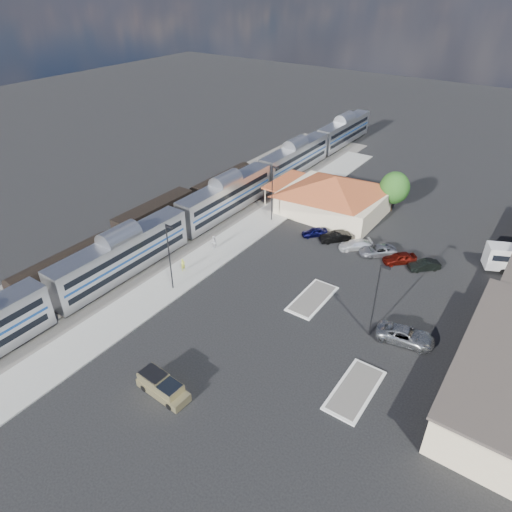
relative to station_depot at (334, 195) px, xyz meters
The scene contains 22 objects.
ground 24.63m from the station_depot, 79.24° to the right, with size 280.00×280.00×0.00m, color black.
railbed 23.14m from the station_depot, 135.78° to the right, with size 16.00×100.00×0.12m, color #4C4944.
platform 19.71m from the station_depot, 112.45° to the right, with size 5.50×92.00×0.18m, color gray.
passenger_train 16.93m from the station_depot, 142.53° to the right, with size 3.00×104.00×5.55m.
freight_cars 27.90m from the station_depot, 134.21° to the right, with size 2.80×46.00×4.00m.
station_depot is the anchor object (origin of this frame).
traffic_island_south 23.80m from the station_depot, 68.74° to the right, with size 3.30×7.50×0.21m.
traffic_island_north 37.12m from the station_depot, 59.88° to the right, with size 3.30×7.50×0.21m.
lamp_plat_s 30.74m from the station_depot, 101.94° to the right, with size 1.08×0.25×9.00m.
lamp_plat_n 10.45m from the station_depot, 128.41° to the right, with size 1.08×0.25×9.00m.
lamp_lot 29.30m from the station_depot, 55.24° to the right, with size 1.08×0.25×9.00m.
tree_depot 9.69m from the station_depot, 38.43° to the left, with size 4.71×4.71×6.63m.
pickup_truck 42.70m from the station_depot, 84.30° to the right, with size 5.41×2.22×1.84m.
suv 30.50m from the station_depot, 48.81° to the right, with size 2.76×5.99×1.66m, color #93979B.
person_a 27.67m from the station_depot, 106.82° to the right, with size 0.63×0.41×1.72m, color #B0B739.
person_b 21.50m from the station_depot, 113.19° to the right, with size 0.88×0.69×1.82m, color silver.
parked_car_a 8.90m from the station_depot, 80.68° to the right, with size 1.51×3.76×1.28m, color #0B0C3B.
parked_car_b 9.63m from the station_depot, 60.58° to the right, with size 1.57×4.49×1.48m, color black.
parked_car_c 11.73m from the station_depot, 47.28° to the right, with size 1.88×4.61×1.34m, color white.
parked_car_d 13.88m from the station_depot, 36.51° to the right, with size 2.35×5.09×1.41m, color gray.
parked_car_e 16.67m from the station_depot, 30.72° to the right, with size 1.79×4.45×1.52m, color #67130B.
parked_car_f 19.35m from the station_depot, 25.06° to the right, with size 1.42×4.09×1.35m, color black.
Camera 1 is at (23.17, -37.26, 33.17)m, focal length 32.00 mm.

